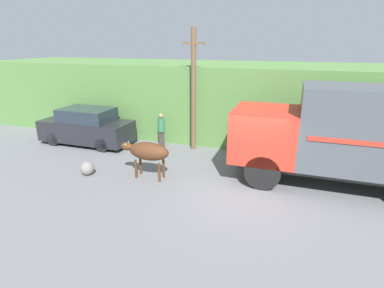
{
  "coord_description": "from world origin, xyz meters",
  "views": [
    {
      "loc": [
        1.27,
        -9.23,
        4.68
      ],
      "look_at": [
        -2.02,
        0.4,
        1.21
      ],
      "focal_mm": 28.0,
      "sensor_mm": 36.0,
      "label": 1
    }
  ],
  "objects_px": {
    "roadside_rock": "(87,168)",
    "pedestrian_on_hill": "(161,129)",
    "brown_cow": "(148,152)",
    "cargo_truck": "(354,135)",
    "utility_pole": "(194,89)",
    "parked_suv": "(87,127)"
  },
  "relations": [
    {
      "from": "parked_suv",
      "to": "roadside_rock",
      "type": "xyz_separation_m",
      "value": [
        2.27,
        -3.05,
        -0.58
      ]
    },
    {
      "from": "utility_pole",
      "to": "roadside_rock",
      "type": "height_order",
      "value": "utility_pole"
    },
    {
      "from": "parked_suv",
      "to": "roadside_rock",
      "type": "bearing_deg",
      "value": -53.0
    },
    {
      "from": "brown_cow",
      "to": "roadside_rock",
      "type": "height_order",
      "value": "brown_cow"
    },
    {
      "from": "parked_suv",
      "to": "utility_pole",
      "type": "relative_size",
      "value": 0.83
    },
    {
      "from": "pedestrian_on_hill",
      "to": "utility_pole",
      "type": "xyz_separation_m",
      "value": [
        1.5,
        0.22,
        1.88
      ]
    },
    {
      "from": "brown_cow",
      "to": "pedestrian_on_hill",
      "type": "height_order",
      "value": "pedestrian_on_hill"
    },
    {
      "from": "utility_pole",
      "to": "roadside_rock",
      "type": "xyz_separation_m",
      "value": [
        -2.8,
        -4.04,
        -2.5
      ]
    },
    {
      "from": "cargo_truck",
      "to": "parked_suv",
      "type": "bearing_deg",
      "value": 174.4
    },
    {
      "from": "brown_cow",
      "to": "parked_suv",
      "type": "xyz_separation_m",
      "value": [
        -4.54,
        2.53,
        -0.17
      ]
    },
    {
      "from": "brown_cow",
      "to": "cargo_truck",
      "type": "bearing_deg",
      "value": 0.54
    },
    {
      "from": "parked_suv",
      "to": "brown_cow",
      "type": "bearing_deg",
      "value": -28.8
    },
    {
      "from": "parked_suv",
      "to": "roadside_rock",
      "type": "relative_size",
      "value": 8.66
    },
    {
      "from": "pedestrian_on_hill",
      "to": "utility_pole",
      "type": "height_order",
      "value": "utility_pole"
    },
    {
      "from": "utility_pole",
      "to": "roadside_rock",
      "type": "relative_size",
      "value": 10.39
    },
    {
      "from": "brown_cow",
      "to": "utility_pole",
      "type": "height_order",
      "value": "utility_pole"
    },
    {
      "from": "cargo_truck",
      "to": "utility_pole",
      "type": "xyz_separation_m",
      "value": [
        -6.13,
        2.1,
        0.88
      ]
    },
    {
      "from": "roadside_rock",
      "to": "pedestrian_on_hill",
      "type": "bearing_deg",
      "value": 71.25
    },
    {
      "from": "pedestrian_on_hill",
      "to": "parked_suv",
      "type": "bearing_deg",
      "value": -15.27
    },
    {
      "from": "parked_suv",
      "to": "pedestrian_on_hill",
      "type": "height_order",
      "value": "parked_suv"
    },
    {
      "from": "cargo_truck",
      "to": "parked_suv",
      "type": "relative_size",
      "value": 1.66
    },
    {
      "from": "roadside_rock",
      "to": "parked_suv",
      "type": "bearing_deg",
      "value": 126.71
    }
  ]
}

